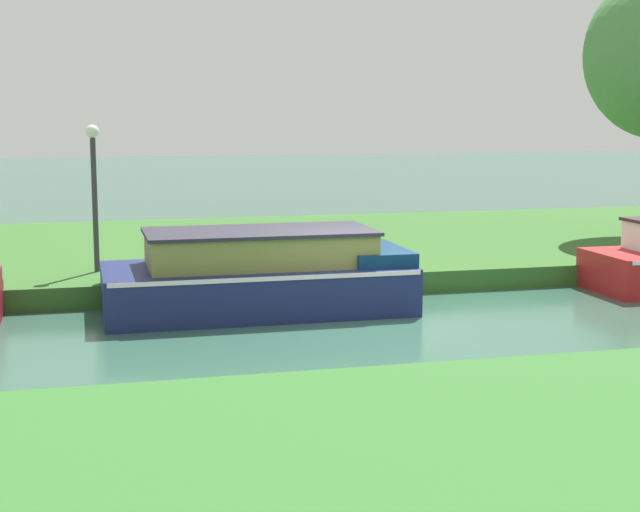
{
  "coord_description": "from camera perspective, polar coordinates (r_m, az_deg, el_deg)",
  "views": [
    {
      "loc": [
        -4.48,
        -14.17,
        3.31
      ],
      "look_at": [
        -0.57,
        1.2,
        0.9
      ],
      "focal_mm": 53.16,
      "sensor_mm": 36.0,
      "label": 1
    }
  ],
  "objects": [
    {
      "name": "navy_barge",
      "position": [
        15.87,
        -3.55,
        -1.15
      ],
      "size": [
        5.06,
        2.28,
        1.38
      ],
      "color": "navy",
      "rests_on": "ground_plane"
    },
    {
      "name": "ground_plane",
      "position": [
        15.22,
        3.21,
        -3.93
      ],
      "size": [
        120.0,
        120.0,
        0.0
      ],
      "primitive_type": "plane",
      "color": "#315B49"
    },
    {
      "name": "lamp_post",
      "position": [
        17.76,
        -13.45,
        4.53
      ],
      "size": [
        0.24,
        0.24,
        2.69
      ],
      "color": "#333338",
      "rests_on": "riverbank_far"
    },
    {
      "name": "mooring_post_near",
      "position": [
        17.18,
        -5.32,
        -0.29
      ],
      "size": [
        0.19,
        0.19,
        0.51
      ],
      "primitive_type": "cylinder",
      "color": "brown",
      "rests_on": "riverbank_far"
    },
    {
      "name": "riverbank_far",
      "position": [
        21.86,
        -2.29,
        0.45
      ],
      "size": [
        72.0,
        10.0,
        0.4
      ],
      "primitive_type": "cube",
      "color": "#336328",
      "rests_on": "ground_plane"
    }
  ]
}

